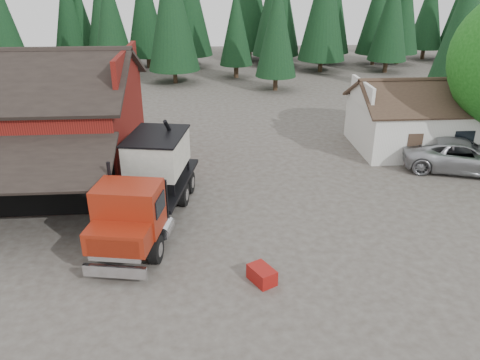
{
  "coord_description": "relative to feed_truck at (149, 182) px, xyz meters",
  "views": [
    {
      "loc": [
        -0.76,
        -15.44,
        10.76
      ],
      "look_at": [
        0.68,
        4.52,
        1.8
      ],
      "focal_mm": 35.0,
      "sensor_mm": 36.0,
      "label": 1
    }
  ],
  "objects": [
    {
      "name": "near_pine_c",
      "position": [
        25.49,
        21.97,
        4.86
      ],
      "size": [
        4.84,
        4.84,
        12.4
      ],
      "color": "#382619",
      "rests_on": "ground"
    },
    {
      "name": "near_pine_b",
      "position": [
        9.49,
        25.97,
        3.86
      ],
      "size": [
        3.96,
        3.96,
        10.4
      ],
      "color": "#382619",
      "rests_on": "ground"
    },
    {
      "name": "ground",
      "position": [
        3.49,
        -4.03,
        -2.03
      ],
      "size": [
        120.0,
        120.0,
        0.0
      ],
      "primitive_type": "plane",
      "color": "#423B34",
      "rests_on": "ground"
    },
    {
      "name": "red_barn",
      "position": [
        -7.51,
        5.87,
        0.66
      ],
      "size": [
        12.8,
        13.63,
        7.18
      ],
      "color": "maroon",
      "rests_on": "ground"
    },
    {
      "name": "silver_car",
      "position": [
        17.49,
        4.98,
        -1.11
      ],
      "size": [
        7.27,
        4.99,
        1.85
      ],
      "primitive_type": "imported",
      "rotation": [
        0.0,
        0.0,
        1.25
      ],
      "color": "#A7A9AE",
      "rests_on": "ground"
    },
    {
      "name": "feed_truck",
      "position": [
        0.0,
        0.0,
        0.0
      ],
      "size": [
        4.23,
        9.92,
        4.34
      ],
      "rotation": [
        0.0,
        0.0,
        -0.18
      ],
      "color": "black",
      "rests_on": "ground"
    },
    {
      "name": "equip_box",
      "position": [
        4.6,
        -4.95,
        -1.73
      ],
      "size": [
        1.14,
        1.3,
        0.6
      ],
      "primitive_type": "cube",
      "rotation": [
        0.0,
        0.0,
        0.5
      ],
      "color": "maroon",
      "rests_on": "ground"
    },
    {
      "name": "near_pine_d",
      "position": [
        -0.51,
        29.97,
        5.36
      ],
      "size": [
        5.28,
        5.28,
        13.4
      ],
      "color": "#382619",
      "rests_on": "ground"
    },
    {
      "name": "conifer_backdrop",
      "position": [
        3.49,
        37.97,
        -2.03
      ],
      "size": [
        76.0,
        16.0,
        16.0
      ],
      "primitive_type": null,
      "color": "black",
      "rests_on": "ground"
    },
    {
      "name": "farmhouse",
      "position": [
        16.49,
        8.97,
        -0.36
      ],
      "size": [
        8.6,
        6.42,
        4.65
      ],
      "color": "silver",
      "rests_on": "ground"
    }
  ]
}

